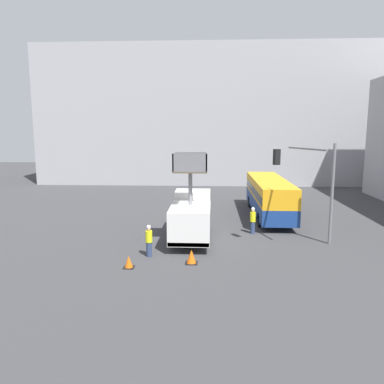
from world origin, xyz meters
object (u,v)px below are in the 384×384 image
utility_truck (191,215)px  traffic_cone_near_truck (129,262)px  traffic_light_pole (313,177)px  traffic_cone_mid_road (191,257)px  road_worker_near_truck (149,241)px  road_worker_directing (253,220)px  city_bus (269,194)px

utility_truck → traffic_cone_near_truck: 6.16m
traffic_light_pole → traffic_cone_mid_road: (-7.09, -3.47, -3.90)m
traffic_cone_near_truck → traffic_cone_mid_road: traffic_cone_mid_road is taller
road_worker_near_truck → traffic_light_pole: bearing=-88.5°
road_worker_directing → city_bus: bearing=34.9°
traffic_cone_mid_road → road_worker_directing: bearing=57.4°
traffic_cone_near_truck → traffic_cone_mid_road: bearing=14.2°
city_bus → traffic_light_pole: traffic_light_pole is taller
city_bus → utility_truck: bearing=154.3°
road_worker_near_truck → traffic_cone_near_truck: bearing=144.1°
traffic_light_pole → road_worker_near_truck: 10.39m
road_worker_near_truck → utility_truck: bearing=-45.5°
traffic_light_pole → traffic_cone_near_truck: 11.81m
utility_truck → traffic_cone_near_truck: size_ratio=10.04×
road_worker_directing → traffic_cone_mid_road: (-3.88, -6.06, -0.57)m
traffic_light_pole → city_bus: bearing=99.1°
utility_truck → traffic_cone_mid_road: (0.24, -4.44, -1.25)m
utility_truck → traffic_cone_mid_road: utility_truck is taller
utility_truck → traffic_light_pole: (7.33, -0.97, 2.65)m
city_bus → traffic_cone_mid_road: size_ratio=15.29×
traffic_light_pole → road_worker_directing: size_ratio=3.40×
utility_truck → traffic_cone_near_truck: bearing=-119.3°
city_bus → traffic_cone_near_truck: 15.41m
utility_truck → traffic_cone_mid_road: size_ratio=8.45×
utility_truck → city_bus: (6.03, 7.18, 0.21)m
road_worker_near_truck → road_worker_directing: (6.31, 5.07, 0.02)m
traffic_cone_near_truck → road_worker_near_truck: bearing=67.2°
traffic_light_pole → road_worker_directing: 5.30m
road_worker_near_truck → traffic_cone_mid_road: (2.43, -1.00, -0.55)m
traffic_light_pole → road_worker_near_truck: size_ratio=3.45×
road_worker_directing → traffic_cone_mid_road: bearing=-158.8°
traffic_light_pole → road_worker_near_truck: (-9.52, -2.48, -3.35)m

